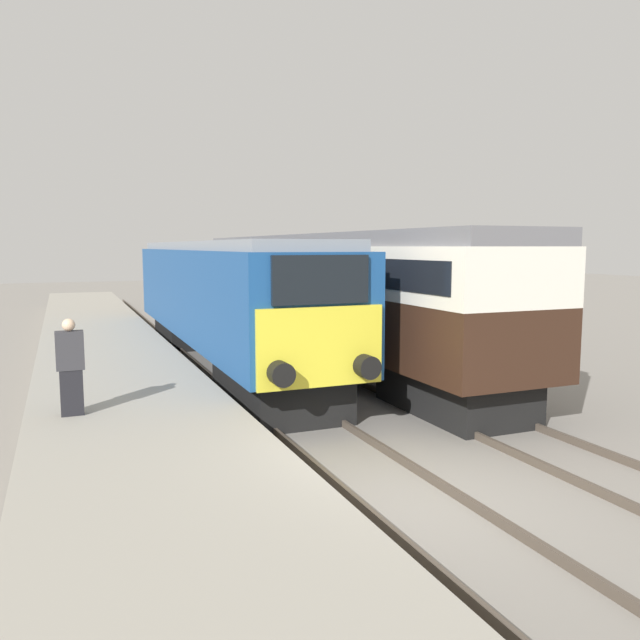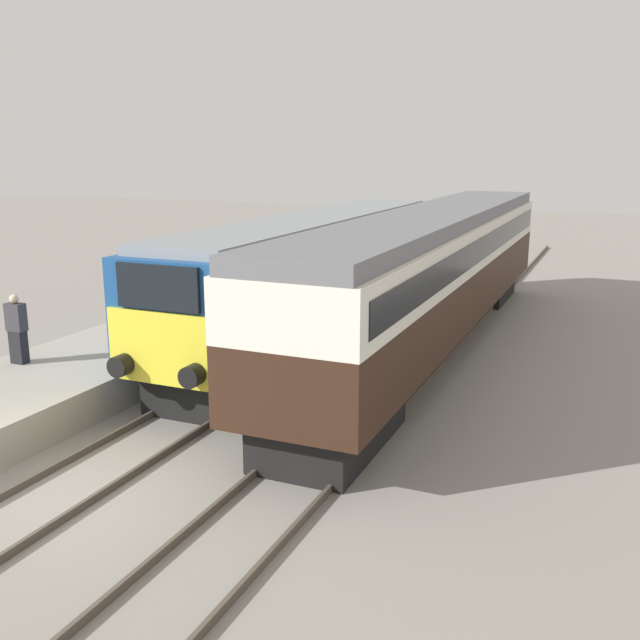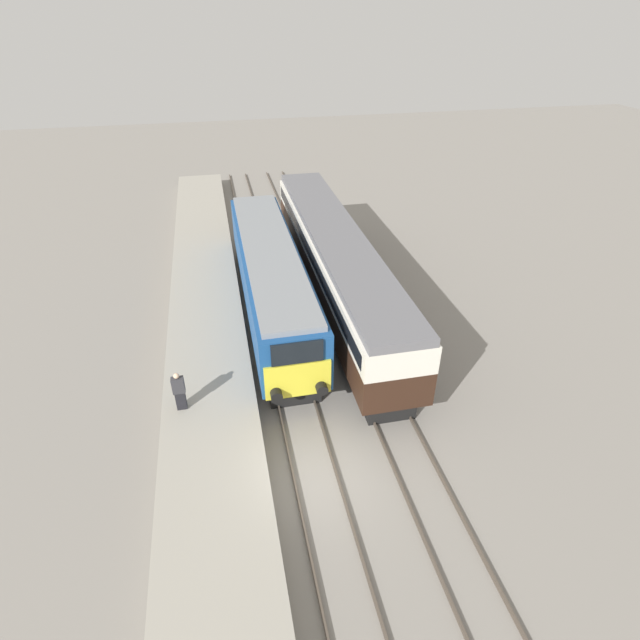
# 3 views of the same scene
# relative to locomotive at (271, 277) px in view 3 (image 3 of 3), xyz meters

# --- Properties ---
(ground_plane) EXTENTS (120.00, 120.00, 0.00)m
(ground_plane) POSITION_rel_locomotive_xyz_m (0.00, -10.69, -2.11)
(ground_plane) COLOR gray
(platform_left) EXTENTS (3.50, 50.00, 0.80)m
(platform_left) POSITION_rel_locomotive_xyz_m (-3.30, -2.69, -1.71)
(platform_left) COLOR #9E998C
(platform_left) RESTS_ON ground_plane
(rails_near_track) EXTENTS (1.51, 60.00, 0.14)m
(rails_near_track) POSITION_rel_locomotive_xyz_m (0.00, -5.69, -2.04)
(rails_near_track) COLOR #4C4238
(rails_near_track) RESTS_ON ground_plane
(rails_far_track) EXTENTS (1.50, 60.00, 0.14)m
(rails_far_track) POSITION_rel_locomotive_xyz_m (3.40, -5.69, -2.04)
(rails_far_track) COLOR #4C4238
(rails_far_track) RESTS_ON ground_plane
(locomotive) EXTENTS (2.70, 15.57, 3.73)m
(locomotive) POSITION_rel_locomotive_xyz_m (0.00, 0.00, 0.00)
(locomotive) COLOR black
(locomotive) RESTS_ON ground_plane
(passenger_carriage) EXTENTS (2.75, 19.56, 3.95)m
(passenger_carriage) POSITION_rel_locomotive_xyz_m (3.40, 0.68, 0.30)
(passenger_carriage) COLOR black
(passenger_carriage) RESTS_ON ground_plane
(person_on_platform) EXTENTS (0.44, 0.26, 1.61)m
(person_on_platform) POSITION_rel_locomotive_xyz_m (-4.29, -7.11, -0.51)
(person_on_platform) COLOR black
(person_on_platform) RESTS_ON platform_left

